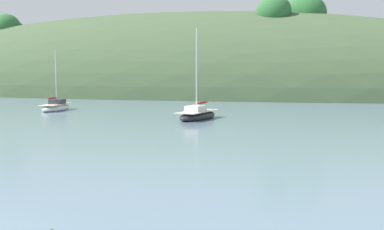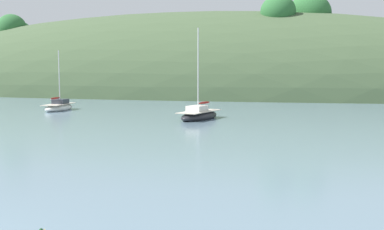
# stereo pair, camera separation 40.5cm
# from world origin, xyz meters

# --- Properties ---
(far_shoreline_hill) EXTENTS (150.00, 36.00, 33.78)m
(far_shoreline_hill) POSITION_xyz_m (-25.02, 72.06, 0.08)
(far_shoreline_hill) COLOR #425638
(far_shoreline_hill) RESTS_ON ground
(sailboat_white_near) EXTENTS (3.28, 6.12, 6.73)m
(sailboat_white_near) POSITION_xyz_m (-19.87, 33.31, 0.36)
(sailboat_white_near) COLOR white
(sailboat_white_near) RESTS_ON ground
(sailboat_orange_cutter) EXTENTS (2.77, 6.03, 7.99)m
(sailboat_orange_cutter) POSITION_xyz_m (-2.39, 28.99, 0.37)
(sailboat_orange_cutter) COLOR #232328
(sailboat_orange_cutter) RESTS_ON ground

